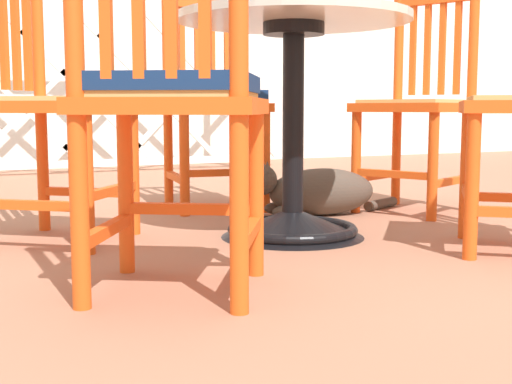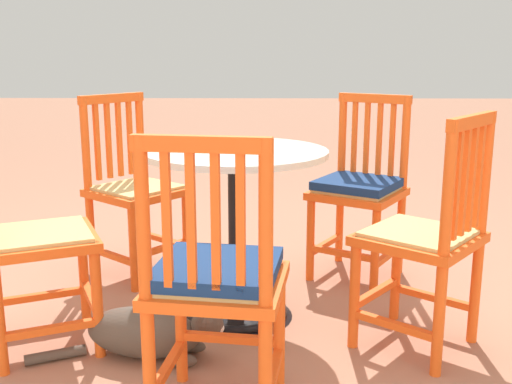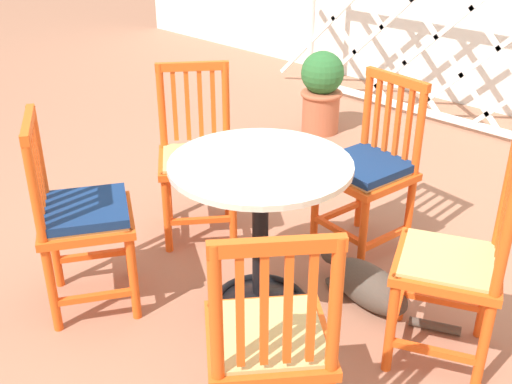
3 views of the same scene
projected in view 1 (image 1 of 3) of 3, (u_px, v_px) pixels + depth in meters
The scene contains 8 objects.
ground_plane at pixel (328, 243), 2.22m from camera, with size 24.00×24.00×0.00m, color #A36B51.
lattice_fence_panel at pixel (25, 72), 4.45m from camera, with size 3.66×0.06×1.33m.
cafe_table at pixel (293, 152), 2.29m from camera, with size 0.76×0.76×0.73m.
orange_chair_tucked_in at pixel (172, 100), 1.56m from camera, with size 0.55×0.55×0.91m.
orange_chair_by_planter at pixel (418, 107), 2.87m from camera, with size 0.53×0.53×0.91m.
orange_chair_near_fence at pixel (213, 104), 2.96m from camera, with size 0.45×0.45×0.91m.
orange_chair_facing_out at pixel (52, 107), 2.21m from camera, with size 0.56×0.56×0.91m.
tabby_cat at pixel (313, 192), 2.78m from camera, with size 0.74×0.28×0.23m.
Camera 1 is at (-1.15, -1.87, 0.43)m, focal length 48.65 mm.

